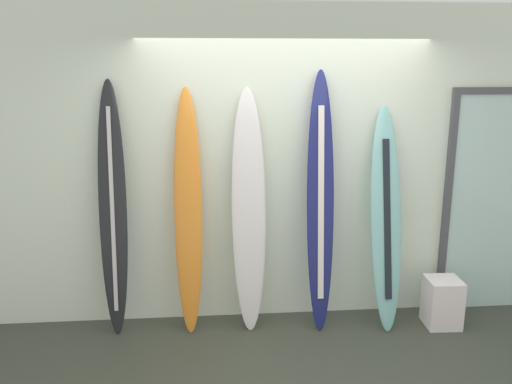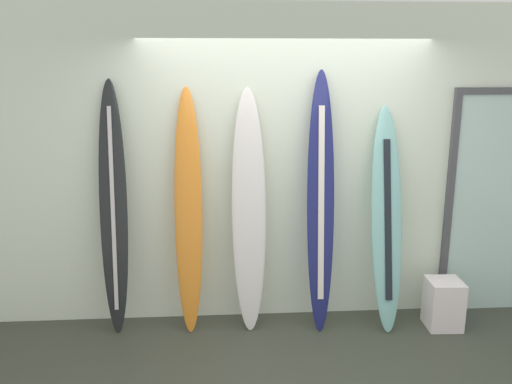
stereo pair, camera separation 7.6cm
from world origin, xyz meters
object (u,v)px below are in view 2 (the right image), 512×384
object	(u,v)px
surfboard_ivory	(249,213)
glass_door	(510,199)
surfboard_seafoam	(387,220)
display_block_left	(443,304)
surfboard_sunset	(188,212)
surfboard_navy	(321,204)
surfboard_charcoal	(114,212)

from	to	relation	value
surfboard_ivory	glass_door	xyz separation A→B (m)	(2.42, 0.17, 0.04)
surfboard_seafoam	glass_door	xyz separation A→B (m)	(1.22, 0.23, 0.10)
surfboard_ivory	display_block_left	world-z (taller)	surfboard_ivory
display_block_left	glass_door	distance (m)	1.16
surfboard_ivory	glass_door	world-z (taller)	surfboard_ivory
surfboard_ivory	glass_door	size ratio (longest dim) A/B	1.01
surfboard_seafoam	display_block_left	world-z (taller)	surfboard_seafoam
display_block_left	glass_door	size ratio (longest dim) A/B	0.21
surfboard_sunset	surfboard_navy	size ratio (longest dim) A/B	0.94
surfboard_navy	surfboard_seafoam	world-z (taller)	surfboard_navy
surfboard_charcoal	display_block_left	size ratio (longest dim) A/B	4.99
surfboard_ivory	glass_door	distance (m)	2.43
surfboard_charcoal	surfboard_seafoam	xyz separation A→B (m)	(2.35, -0.07, -0.10)
surfboard_charcoal	surfboard_ivory	world-z (taller)	surfboard_charcoal
surfboard_sunset	display_block_left	size ratio (longest dim) A/B	4.84
display_block_left	surfboard_seafoam	bearing A→B (deg)	168.50
glass_door	surfboard_navy	bearing A→B (deg)	-173.51
surfboard_charcoal	surfboard_navy	bearing A→B (deg)	-1.69
glass_door	surfboard_sunset	bearing A→B (deg)	-176.83
surfboard_charcoal	surfboard_navy	distance (m)	1.77
surfboard_sunset	surfboard_seafoam	bearing A→B (deg)	-2.18
surfboard_ivory	display_block_left	bearing A→B (deg)	-5.61
surfboard_seafoam	display_block_left	bearing A→B (deg)	-11.50
surfboard_ivory	glass_door	bearing A→B (deg)	3.92
surfboard_navy	glass_door	distance (m)	1.82
surfboard_sunset	surfboard_seafoam	xyz separation A→B (m)	(1.71, -0.07, -0.08)
surfboard_sunset	surfboard_seafoam	world-z (taller)	surfboard_sunset
surfboard_navy	display_block_left	distance (m)	1.44
surfboard_navy	surfboard_seafoam	size ratio (longest dim) A/B	1.15
display_block_left	surfboard_navy	bearing A→B (deg)	173.33
surfboard_sunset	surfboard_ivory	size ratio (longest dim) A/B	1.00
surfboard_seafoam	glass_door	world-z (taller)	glass_door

